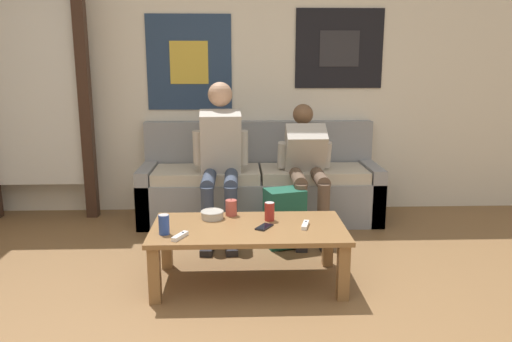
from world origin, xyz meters
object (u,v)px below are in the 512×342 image
Objects in this scene: coffee_table at (248,235)px; backpack at (285,219)px; person_seated_adult at (220,154)px; ceramic_bowl at (212,214)px; person_seated_teen at (306,163)px; game_controller_near_right at (180,236)px; game_controller_near_left at (305,225)px; pillar_candle at (231,208)px; drink_can_red at (270,211)px; couch at (260,187)px; drink_can_blue at (164,224)px; cell_phone at (264,227)px.

backpack is at bearing 65.45° from coffee_table.
person_seated_adult is 0.88m from ceramic_bowl.
person_seated_adult is 7.96× the size of ceramic_bowl.
person_seated_teen is 7.33× the size of game_controller_near_right.
person_seated_adult reaches higher than game_controller_near_left.
drink_can_red is (0.26, -0.12, 0.01)m from pillar_candle.
pillar_candle reaches higher than game_controller_near_left.
drink_can_red is at bearing 40.05° from coffee_table.
drink_can_blue is (-0.66, -1.50, 0.15)m from couch.
drink_can_blue is 1.00× the size of drink_can_red.
drink_can_red is (-0.37, -0.93, -0.14)m from person_seated_teen.
ceramic_bowl is at bearing -151.23° from pillar_candle.
game_controller_near_left is 0.27m from cell_phone.
coffee_table is at bearing -139.95° from drink_can_red.
couch is 1.17m from pillar_candle.
coffee_table is at bearing -95.57° from couch.
backpack is at bearing 50.07° from game_controller_near_right.
cell_phone is (-0.26, -0.01, -0.01)m from game_controller_near_left.
game_controller_near_left is at bearing -32.10° from drink_can_red.
person_seated_teen is 0.58m from backpack.
backpack is 3.08× the size of game_controller_near_left.
drink_can_red reaches higher than game_controller_near_left.
pillar_candle is at bearing 55.61° from game_controller_near_right.
person_seated_teen is at bearing 69.04° from cell_phone.
drink_can_blue is (-0.82, -0.78, 0.23)m from backpack.
game_controller_near_left and game_controller_near_right have the same top height.
backpack is (-0.22, -0.40, -0.37)m from person_seated_teen.
pillar_candle is (-0.41, -0.41, 0.22)m from backpack.
game_controller_near_right is at bearing -115.24° from ceramic_bowl.
drink_can_red is 0.86× the size of game_controller_near_right.
person_seated_adult reaches higher than drink_can_red.
drink_can_red is 0.82× the size of cell_phone.
cell_phone reaches higher than coffee_table.
game_controller_near_left is (0.89, 0.11, -0.05)m from drink_can_blue.
game_controller_near_right reaches higher than cell_phone.
person_seated_adult is 2.75× the size of backpack.
ceramic_bowl is at bearing -130.63° from person_seated_teen.
couch is 4.70× the size of backpack.
coffee_table is 1.09m from person_seated_adult.
ceramic_bowl is 1.27× the size of drink_can_blue.
drink_can_blue is at bearing -173.22° from game_controller_near_left.
person_seated_teen is at bearing 48.66° from drink_can_blue.
game_controller_near_left is (-0.15, -1.07, -0.19)m from person_seated_teen.
cell_phone is (0.31, -1.04, -0.29)m from person_seated_adult.
couch reaches higher than coffee_table.
drink_can_blue is 0.82× the size of cell_phone.
person_seated_teen is 6.70× the size of ceramic_bowl.
person_seated_teen reaches higher than drink_can_red.
cell_phone is at bearing -110.96° from person_seated_teen.
couch is at bearing 77.68° from pillar_candle.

